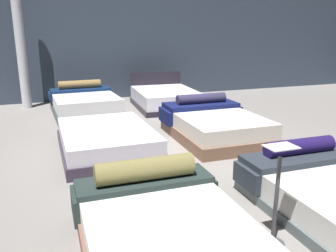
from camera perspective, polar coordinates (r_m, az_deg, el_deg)
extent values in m
cube|color=gray|center=(6.12, 0.01, -3.86)|extent=(18.00, 18.00, 0.02)
cube|color=#333D4C|center=(10.72, -9.51, 13.84)|extent=(18.00, 0.06, 3.50)
cube|color=brown|center=(3.38, -0.24, -19.22)|extent=(1.52, 2.00, 0.18)
cube|color=white|center=(3.28, -0.24, -16.35)|extent=(1.46, 1.94, 0.22)
cube|color=#253230|center=(3.83, -3.87, -9.01)|extent=(1.48, 0.47, 0.06)
cube|color=#253230|center=(3.80, -15.06, -12.59)|extent=(0.07, 0.46, 0.28)
cube|color=#253230|center=(4.14, 6.38, -9.69)|extent=(0.07, 0.46, 0.28)
cylinder|color=olive|center=(3.75, -3.80, -7.11)|extent=(1.08, 0.25, 0.24)
cube|color=#2A313A|center=(4.80, 21.19, -4.83)|extent=(1.58, 0.55, 0.08)
cube|color=#2A313A|center=(4.41, 12.81, -8.29)|extent=(0.08, 0.53, 0.26)
cylinder|color=#20144E|center=(4.81, 20.86, -3.18)|extent=(0.98, 0.22, 0.21)
cube|color=#332938|center=(6.00, -10.02, -3.45)|extent=(1.53, 2.11, 0.19)
cube|color=silver|center=(5.93, -10.12, -1.47)|extent=(1.47, 2.05, 0.25)
cube|color=brown|center=(6.69, 7.82, -1.25)|extent=(1.54, 2.14, 0.21)
cube|color=beige|center=(6.63, 7.89, 0.76)|extent=(1.48, 2.08, 0.27)
cube|color=#101747|center=(7.21, 5.41, 3.48)|extent=(1.50, 0.67, 0.09)
cube|color=#101747|center=(6.97, -0.41, 1.59)|extent=(0.09, 0.65, 0.28)
cube|color=#101747|center=(7.59, 10.69, 2.48)|extent=(0.09, 0.65, 0.28)
cylinder|color=#2C2744|center=(7.16, 5.50, 4.49)|extent=(1.05, 0.22, 0.21)
cube|color=#283438|center=(8.92, -13.41, 2.55)|extent=(1.64, 2.10, 0.17)
cube|color=silver|center=(8.87, -13.50, 4.04)|extent=(1.58, 2.03, 0.30)
cube|color=#0E2248|center=(9.51, -14.26, 5.85)|extent=(1.55, 0.66, 0.06)
cube|color=#0E2248|center=(9.45, -18.84, 4.64)|extent=(0.09, 0.59, 0.20)
cube|color=#0E2248|center=(9.67, -9.68, 5.48)|extent=(0.09, 0.59, 0.20)
cylinder|color=olive|center=(9.53, -14.36, 6.67)|extent=(1.10, 0.27, 0.21)
cube|color=black|center=(9.39, -0.36, 3.49)|extent=(1.69, 2.15, 0.13)
cube|color=silver|center=(9.34, -0.36, 4.90)|extent=(1.63, 2.08, 0.34)
cube|color=black|center=(10.30, -1.99, 6.56)|extent=(1.50, 0.12, 0.85)
cylinder|color=#3F3F44|center=(3.70, 16.79, -18.07)|extent=(0.24, 0.24, 0.02)
cylinder|color=#3F3F44|center=(3.48, 17.37, -11.93)|extent=(0.04, 0.04, 0.91)
cube|color=white|center=(3.27, 18.14, -3.25)|extent=(0.28, 0.20, 0.01)
cylinder|color=silver|center=(9.92, -23.18, 12.73)|extent=(0.25, 0.25, 3.50)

